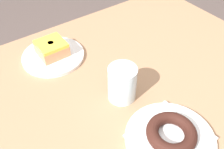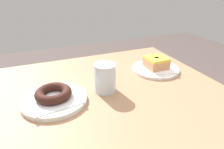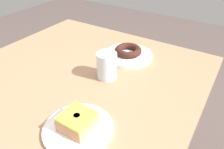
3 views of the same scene
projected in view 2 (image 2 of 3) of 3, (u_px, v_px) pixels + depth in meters
name	position (u px, v px, depth m)	size (l,w,h in m)	color
table	(120.00, 130.00, 0.70)	(0.91, 0.82, 0.76)	#A67856
plate_glazed_square	(155.00, 69.00, 0.88)	(0.20, 0.20, 0.01)	white
napkin_glazed_square	(156.00, 68.00, 0.88)	(0.13, 0.13, 0.00)	white
donut_glazed_square	(156.00, 62.00, 0.87)	(0.08, 0.08, 0.04)	tan
plate_chocolate_ring	(54.00, 100.00, 0.66)	(0.21, 0.21, 0.01)	white
napkin_chocolate_ring	(54.00, 97.00, 0.66)	(0.16, 0.16, 0.00)	white
donut_chocolate_ring	(53.00, 93.00, 0.65)	(0.12, 0.12, 0.03)	#381A14
water_glass	(105.00, 78.00, 0.71)	(0.08, 0.08, 0.10)	silver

